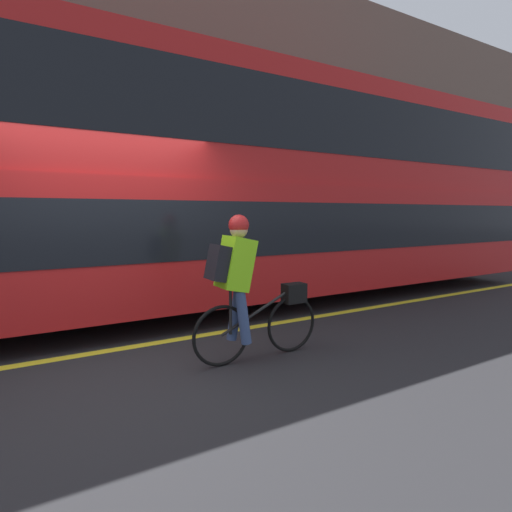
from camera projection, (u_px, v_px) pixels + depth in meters
The scene contains 6 objects.
ground_plane at pixel (118, 357), 4.40m from camera, with size 80.00×80.00×0.00m, color #232326.
road_center_line at pixel (113, 350), 4.64m from camera, with size 50.00×0.14×0.01m, color yellow.
sidewalk_curb at pixel (72, 284), 8.67m from camera, with size 60.00×1.70×0.10m.
building_facade at pixel (58, 93), 9.08m from camera, with size 60.00×0.30×8.61m.
bus at pixel (273, 184), 7.01m from camera, with size 11.56×2.45×3.79m.
cyclist_on_bike at pixel (245, 283), 4.20m from camera, with size 1.53×0.32×1.57m.
Camera 1 is at (-0.82, -4.44, 1.58)m, focal length 28.00 mm.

